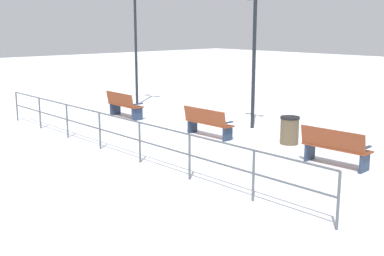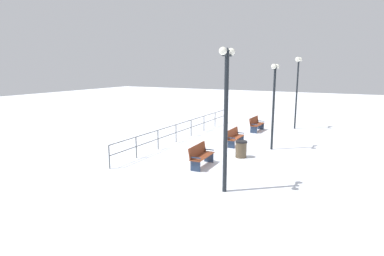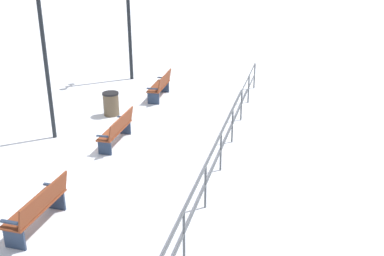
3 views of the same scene
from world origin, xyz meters
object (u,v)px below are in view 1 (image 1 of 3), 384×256
object	(u,v)px
bench_nearest	(335,147)
bench_third	(124,105)
bench_second	(207,122)
trash_bin	(290,130)
lamppost_middle	(254,37)
lamppost_far	(135,16)

from	to	relation	value
bench_nearest	bench_third	bearing A→B (deg)	88.47
bench_second	trash_bin	size ratio (longest dim) A/B	2.17
bench_third	trash_bin	size ratio (longest dim) A/B	2.12
bench_second	bench_third	size ratio (longest dim) A/B	1.02
bench_nearest	trash_bin	distance (m)	2.37
lamppost_middle	trash_bin	world-z (taller)	lamppost_middle
bench_third	lamppost_far	bearing A→B (deg)	46.71
lamppost_far	trash_bin	xyz separation A→B (m)	(-0.90, -8.54, -3.25)
bench_second	trash_bin	distance (m)	2.44
bench_nearest	trash_bin	world-z (taller)	bench_nearest
bench_third	lamppost_middle	bearing A→B (deg)	-62.24
lamppost_middle	trash_bin	distance (m)	3.44
bench_nearest	bench_third	xyz separation A→B (m)	(-0.13, 8.56, -0.00)
lamppost_middle	trash_bin	xyz separation A→B (m)	(-0.90, -2.16, -2.53)
trash_bin	lamppost_middle	bearing A→B (deg)	67.39
bench_second	lamppost_far	bearing A→B (deg)	71.99
lamppost_far	bench_third	bearing A→B (deg)	-135.01
lamppost_far	trash_bin	bearing A→B (deg)	-96.01
bench_nearest	lamppost_far	xyz separation A→B (m)	(1.97, 10.66, 3.16)
trash_bin	bench_third	bearing A→B (deg)	100.51
bench_second	lamppost_far	xyz separation A→B (m)	(2.02, 6.38, 3.18)
bench_nearest	lamppost_middle	bearing A→B (deg)	62.89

